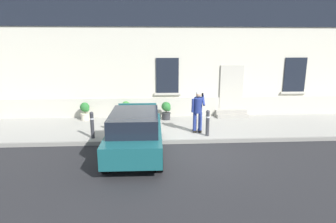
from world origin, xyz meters
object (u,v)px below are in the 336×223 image
at_px(hatchback_car_teal, 135,132).
at_px(bollard_near_person, 208,122).
at_px(planter_olive, 126,110).
at_px(planter_charcoal, 166,110).
at_px(planter_cream, 85,111).
at_px(person_on_phone, 198,109).
at_px(bollard_far_left, 92,124).

height_order(hatchback_car_teal, bollard_near_person, hatchback_car_teal).
bearing_deg(hatchback_car_teal, bollard_near_person, 26.91).
distance_m(hatchback_car_teal, planter_olive, 4.32).
distance_m(bollard_near_person, planter_charcoal, 3.01).
distance_m(bollard_near_person, planter_cream, 5.99).
relative_size(hatchback_car_teal, planter_olive, 4.75).
bearing_deg(bollard_near_person, hatchback_car_teal, -153.09).
bearing_deg(planter_olive, person_on_phone, -38.70).
bearing_deg(planter_cream, planter_olive, 4.78).
bearing_deg(person_on_phone, bollard_far_left, -163.47).
bearing_deg(planter_charcoal, bollard_near_person, -60.52).
bearing_deg(planter_olive, bollard_far_left, -110.13).
bearing_deg(planter_charcoal, bollard_far_left, -138.67).
relative_size(bollard_far_left, planter_cream, 1.22).
bearing_deg(bollard_far_left, planter_cream, 107.90).
xyz_separation_m(bollard_far_left, planter_cream, (-0.88, 2.71, -0.11)).
distance_m(bollard_far_left, person_on_phone, 4.18).
height_order(planter_cream, planter_olive, same).
bearing_deg(hatchback_car_teal, planter_cream, 122.19).
xyz_separation_m(bollard_far_left, planter_olive, (1.05, 2.87, -0.11)).
distance_m(bollard_near_person, bollard_far_left, 4.46).
xyz_separation_m(person_on_phone, planter_charcoal, (-1.15, 2.22, -0.54)).
bearing_deg(planter_charcoal, planter_olive, 172.62).
bearing_deg(person_on_phone, planter_charcoal, 128.43).
xyz_separation_m(hatchback_car_teal, planter_charcoal, (1.27, 4.02, -0.18)).
bearing_deg(person_on_phone, hatchback_car_teal, -132.44).
relative_size(bollard_far_left, planter_olive, 1.22).
bearing_deg(planter_olive, planter_charcoal, -7.38).
xyz_separation_m(person_on_phone, planter_olive, (-3.08, 2.47, -0.54)).
distance_m(person_on_phone, planter_cream, 5.54).
height_order(bollard_far_left, person_on_phone, person_on_phone).
distance_m(planter_cream, planter_charcoal, 3.86).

